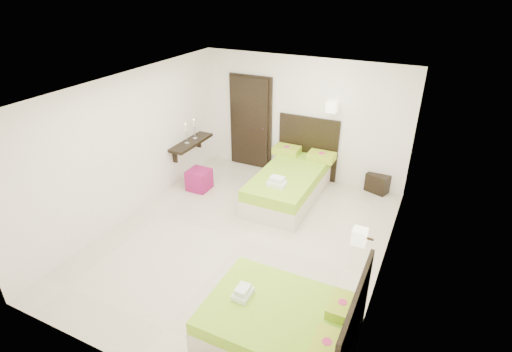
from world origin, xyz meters
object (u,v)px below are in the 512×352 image
at_px(bed_single, 291,181).
at_px(ottoman, 199,180).
at_px(bed_double, 285,323).
at_px(nightstand, 379,182).

relative_size(bed_single, ottoman, 5.13).
height_order(bed_double, ottoman, bed_double).
xyz_separation_m(nightstand, ottoman, (-3.39, -1.57, 0.02)).
bearing_deg(nightstand, ottoman, -136.16).
distance_m(bed_single, bed_double, 3.59).
height_order(bed_single, nightstand, bed_single).
relative_size(bed_single, nightstand, 5.00).
bearing_deg(ottoman, bed_single, 17.12).
bearing_deg(bed_double, nightstand, 85.86).
distance_m(bed_double, nightstand, 4.38).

